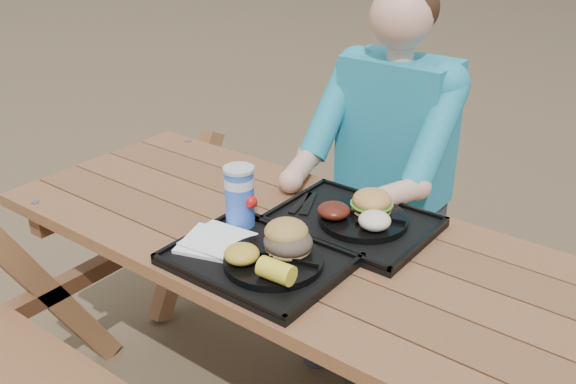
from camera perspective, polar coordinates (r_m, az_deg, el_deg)
The scene contains 17 objects.
picnic_table at distance 2.07m, azimuth -0.00°, elevation -12.69°, with size 1.80×1.49×0.75m, color #999999, non-canonical shape.
tray_near at distance 1.71m, azimuth -2.64°, elevation -6.08°, with size 0.45×0.35×0.02m, color black.
tray_far at distance 1.89m, azimuth 5.75°, elevation -2.83°, with size 0.45×0.35×0.02m, color black.
plate_near at distance 1.67m, azimuth -1.30°, elevation -6.18°, with size 0.26×0.26×0.02m, color black.
plate_far at distance 1.88m, azimuth 6.72°, elevation -2.44°, with size 0.26×0.26×0.02m, color black.
napkin_stack at distance 1.77m, azimuth -6.70°, elevation -4.34°, with size 0.16×0.16×0.02m, color white.
soda_cup at distance 1.83m, azimuth -4.32°, elevation -0.54°, with size 0.08×0.08×0.17m, color blue.
condiment_bbq at distance 1.78m, azimuth -0.23°, elevation -3.82°, with size 0.05×0.05×0.03m, color black.
condiment_mustard at distance 1.75m, azimuth 1.36°, elevation -4.36°, with size 0.04×0.04×0.03m, color yellow.
sandwich at distance 1.66m, azimuth 0.01°, elevation -3.34°, with size 0.12×0.12×0.13m, color #B98941, non-canonical shape.
mac_cheese at distance 1.64m, azimuth -4.14°, elevation -5.51°, with size 0.09×0.09×0.05m, color gold.
corn_cob at distance 1.56m, azimuth -1.05°, elevation -7.04°, with size 0.09×0.09×0.05m, color yellow, non-canonical shape.
cutlery_far at distance 1.97m, azimuth 1.80°, elevation -1.04°, with size 0.03×0.15×0.01m, color black.
burger at distance 1.88m, azimuth 7.50°, elevation -0.30°, with size 0.12×0.12×0.10m, color #CD9048, non-canonical shape.
baked_beans at distance 1.85m, azimuth 4.08°, elevation -1.65°, with size 0.10×0.10×0.04m, color #521A10.
potato_salad at distance 1.80m, azimuth 7.71°, elevation -2.52°, with size 0.09×0.09×0.05m, color white.
diner at distance 2.39m, azimuth 9.03°, elevation 0.13°, with size 0.48×0.84×1.28m, color teal, non-canonical shape.
Camera 1 is at (0.98, -1.29, 1.66)m, focal length 40.00 mm.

